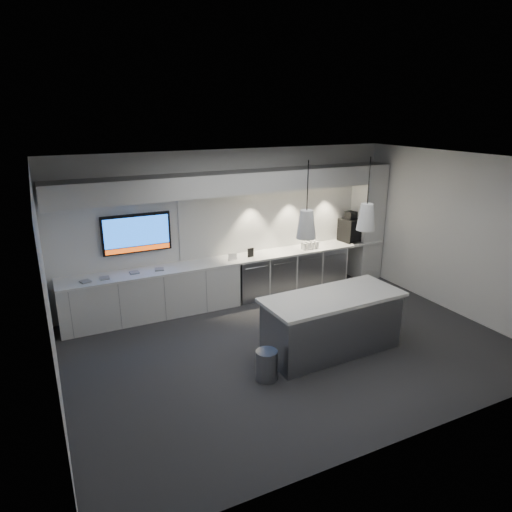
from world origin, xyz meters
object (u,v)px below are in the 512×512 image
island (332,323)px  coffee_machine (350,229)px  wall_tv (137,233)px  bin (267,365)px

island → coffee_machine: bearing=46.8°
wall_tv → coffee_machine: wall_tv is taller
island → coffee_machine: coffee_machine is taller
island → bin: (-1.31, -0.28, -0.26)m
wall_tv → island: 3.85m
wall_tv → island: wall_tv is taller
coffee_machine → bin: bearing=-149.6°
bin → coffee_machine: coffee_machine is taller
coffee_machine → wall_tv: bearing=168.6°
bin → coffee_machine: 4.65m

